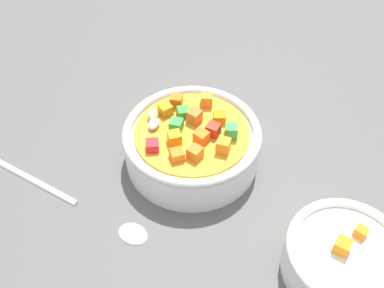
% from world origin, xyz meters
% --- Properties ---
extents(ground_plane, '(1.40, 1.40, 0.02)m').
position_xyz_m(ground_plane, '(0.00, 0.00, -0.01)').
color(ground_plane, '#565451').
extents(soup_bowl_main, '(0.16, 0.16, 0.06)m').
position_xyz_m(soup_bowl_main, '(-0.00, -0.00, 0.03)').
color(soup_bowl_main, white).
rests_on(soup_bowl_main, ground_plane).
extents(spoon, '(0.10, 0.23, 0.01)m').
position_xyz_m(spoon, '(0.09, -0.12, 0.00)').
color(spoon, silver).
rests_on(spoon, ground_plane).
extents(side_bowl_small, '(0.11, 0.11, 0.05)m').
position_xyz_m(side_bowl_small, '(0.12, 0.17, 0.02)').
color(side_bowl_small, white).
rests_on(side_bowl_small, ground_plane).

